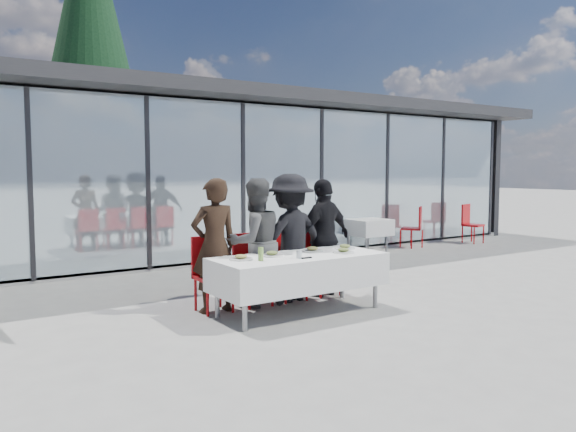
{
  "coord_description": "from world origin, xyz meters",
  "views": [
    {
      "loc": [
        -4.4,
        -5.74,
        1.85
      ],
      "look_at": [
        0.23,
        1.2,
        1.16
      ],
      "focal_mm": 35.0,
      "sensor_mm": 36.0,
      "label": 1
    }
  ],
  "objects_px": {
    "spare_chair_b": "(415,225)",
    "lounger": "(322,246)",
    "dining_table": "(299,272)",
    "plate_extra": "(343,251)",
    "conifer_tree": "(90,40)",
    "diner_a": "(214,246)",
    "diner_c": "(290,238)",
    "plate_d": "(345,247)",
    "diner_b": "(255,243)",
    "diner_chair_d": "(320,258)",
    "diner_chair_c": "(286,262)",
    "plate_a": "(241,258)",
    "juice_bottle": "(261,254)",
    "diner_chair_b": "(251,265)",
    "plate_c": "(312,250)",
    "plate_b": "(272,254)",
    "spare_table_right": "(368,227)",
    "diner_chair_a": "(211,270)",
    "folded_eyeglasses": "(307,258)",
    "spare_chair_a": "(470,222)",
    "diner_d": "(324,237)"
  },
  "relations": [
    {
      "from": "plate_a",
      "to": "juice_bottle",
      "type": "xyz_separation_m",
      "value": [
        0.16,
        -0.21,
        0.06
      ]
    },
    {
      "from": "spare_chair_b",
      "to": "lounger",
      "type": "height_order",
      "value": "spare_chair_b"
    },
    {
      "from": "diner_chair_c",
      "to": "spare_chair_a",
      "type": "height_order",
      "value": "same"
    },
    {
      "from": "diner_d",
      "to": "plate_d",
      "type": "relative_size",
      "value": 5.97
    },
    {
      "from": "diner_chair_c",
      "to": "plate_b",
      "type": "relative_size",
      "value": 3.39
    },
    {
      "from": "plate_c",
      "to": "plate_extra",
      "type": "distance_m",
      "value": 0.42
    },
    {
      "from": "diner_b",
      "to": "juice_bottle",
      "type": "distance_m",
      "value": 0.82
    },
    {
      "from": "diner_b",
      "to": "lounger",
      "type": "relative_size",
      "value": 1.22
    },
    {
      "from": "diner_b",
      "to": "lounger",
      "type": "height_order",
      "value": "diner_b"
    },
    {
      "from": "diner_chair_d",
      "to": "diner_d",
      "type": "bearing_deg",
      "value": -90.0
    },
    {
      "from": "diner_chair_a",
      "to": "plate_c",
      "type": "xyz_separation_m",
      "value": [
        1.23,
        -0.57,
        0.24
      ]
    },
    {
      "from": "diner_chair_a",
      "to": "juice_bottle",
      "type": "bearing_deg",
      "value": -73.34
    },
    {
      "from": "diner_chair_c",
      "to": "plate_d",
      "type": "xyz_separation_m",
      "value": [
        0.57,
        -0.63,
        0.24
      ]
    },
    {
      "from": "diner_a",
      "to": "diner_b",
      "type": "distance_m",
      "value": 0.6
    },
    {
      "from": "diner_chair_d",
      "to": "diner_chair_c",
      "type": "bearing_deg",
      "value": 180.0
    },
    {
      "from": "diner_chair_c",
      "to": "conifer_tree",
      "type": "distance_m",
      "value": 13.31
    },
    {
      "from": "diner_chair_b",
      "to": "diner_chair_c",
      "type": "height_order",
      "value": "same"
    },
    {
      "from": "plate_b",
      "to": "spare_table_right",
      "type": "xyz_separation_m",
      "value": [
        4.68,
        3.44,
        -0.22
      ]
    },
    {
      "from": "folded_eyeglasses",
      "to": "diner_chair_d",
      "type": "bearing_deg",
      "value": 46.48
    },
    {
      "from": "plate_b",
      "to": "juice_bottle",
      "type": "distance_m",
      "value": 0.4
    },
    {
      "from": "diner_c",
      "to": "plate_d",
      "type": "relative_size",
      "value": 6.23
    },
    {
      "from": "plate_d",
      "to": "plate_extra",
      "type": "relative_size",
      "value": 1.0
    },
    {
      "from": "plate_extra",
      "to": "lounger",
      "type": "xyz_separation_m",
      "value": [
        2.37,
        3.59,
        -0.52
      ]
    },
    {
      "from": "diner_chair_c",
      "to": "plate_c",
      "type": "distance_m",
      "value": 0.62
    },
    {
      "from": "plate_a",
      "to": "juice_bottle",
      "type": "relative_size",
      "value": 1.75
    },
    {
      "from": "plate_extra",
      "to": "spare_table_right",
      "type": "height_order",
      "value": "plate_extra"
    },
    {
      "from": "diner_d",
      "to": "diner_c",
      "type": "bearing_deg",
      "value": -11.29
    },
    {
      "from": "juice_bottle",
      "to": "spare_chair_b",
      "type": "relative_size",
      "value": 0.17
    },
    {
      "from": "diner_d",
      "to": "juice_bottle",
      "type": "xyz_separation_m",
      "value": [
        -1.53,
        -0.74,
        -0.03
      ]
    },
    {
      "from": "plate_d",
      "to": "diner_c",
      "type": "bearing_deg",
      "value": 137.19
    },
    {
      "from": "diner_b",
      "to": "plate_d",
      "type": "height_order",
      "value": "diner_b"
    },
    {
      "from": "diner_chair_d",
      "to": "conifer_tree",
      "type": "distance_m",
      "value": 13.3
    },
    {
      "from": "dining_table",
      "to": "plate_extra",
      "type": "xyz_separation_m",
      "value": [
        0.61,
        -0.15,
        0.24
      ]
    },
    {
      "from": "juice_bottle",
      "to": "dining_table",
      "type": "bearing_deg",
      "value": 9.19
    },
    {
      "from": "juice_bottle",
      "to": "lounger",
      "type": "distance_m",
      "value": 5.09
    },
    {
      "from": "juice_bottle",
      "to": "plate_extra",
      "type": "bearing_deg",
      "value": -2.23
    },
    {
      "from": "dining_table",
      "to": "diner_a",
      "type": "distance_m",
      "value": 1.14
    },
    {
      "from": "diner_chair_b",
      "to": "spare_chair_a",
      "type": "relative_size",
      "value": 1.0
    },
    {
      "from": "diner_chair_a",
      "to": "diner_c",
      "type": "bearing_deg",
      "value": -5.36
    },
    {
      "from": "diner_chair_a",
      "to": "spare_chair_b",
      "type": "height_order",
      "value": "same"
    },
    {
      "from": "diner_a",
      "to": "spare_table_right",
      "type": "height_order",
      "value": "diner_a"
    },
    {
      "from": "spare_table_right",
      "to": "diner_a",
      "type": "bearing_deg",
      "value": -150.8
    },
    {
      "from": "spare_chair_b",
      "to": "folded_eyeglasses",
      "type": "bearing_deg",
      "value": -147.43
    },
    {
      "from": "plate_a",
      "to": "folded_eyeglasses",
      "type": "distance_m",
      "value": 0.81
    },
    {
      "from": "plate_c",
      "to": "spare_table_right",
      "type": "relative_size",
      "value": 0.33
    },
    {
      "from": "dining_table",
      "to": "spare_table_right",
      "type": "bearing_deg",
      "value": 39.33
    },
    {
      "from": "diner_c",
      "to": "conifer_tree",
      "type": "relative_size",
      "value": 0.17
    },
    {
      "from": "lounger",
      "to": "conifer_tree",
      "type": "bearing_deg",
      "value": 102.83
    },
    {
      "from": "plate_c",
      "to": "spare_table_right",
      "type": "bearing_deg",
      "value": 40.19
    },
    {
      "from": "diner_chair_d",
      "to": "plate_c",
      "type": "relative_size",
      "value": 3.39
    }
  ]
}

